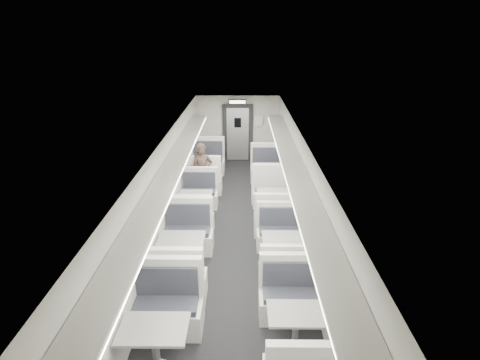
{
  "coord_description": "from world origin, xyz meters",
  "views": [
    {
      "loc": [
        0.22,
        -7.49,
        4.54
      ],
      "look_at": [
        0.13,
        0.97,
        1.16
      ],
      "focal_mm": 28.0,
      "sensor_mm": 36.0,
      "label": 1
    }
  ],
  "objects_px": {
    "booth_left_d": "(156,349)",
    "booth_right_c": "(281,251)",
    "booth_left_c": "(182,255)",
    "passenger": "(202,172)",
    "booth_left_a": "(205,170)",
    "booth_right_a": "(269,178)",
    "booth_left_b": "(196,206)",
    "booth_right_b": "(274,205)",
    "vestibule_door": "(238,133)",
    "exit_sign": "(237,102)",
    "booth_right_d": "(295,331)"
  },
  "relations": [
    {
      "from": "booth_right_b",
      "to": "vestibule_door",
      "type": "relative_size",
      "value": 1.01
    },
    {
      "from": "booth_left_b",
      "to": "booth_left_d",
      "type": "xyz_separation_m",
      "value": [
        0.0,
        -4.69,
        0.04
      ]
    },
    {
      "from": "booth_left_c",
      "to": "booth_right_b",
      "type": "bearing_deg",
      "value": 49.56
    },
    {
      "from": "booth_left_a",
      "to": "booth_right_d",
      "type": "distance_m",
      "value": 7.15
    },
    {
      "from": "booth_right_a",
      "to": "booth_right_b",
      "type": "bearing_deg",
      "value": -90.0
    },
    {
      "from": "booth_right_a",
      "to": "booth_right_c",
      "type": "height_order",
      "value": "booth_right_a"
    },
    {
      "from": "booth_right_c",
      "to": "booth_left_b",
      "type": "bearing_deg",
      "value": 134.03
    },
    {
      "from": "passenger",
      "to": "booth_right_b",
      "type": "bearing_deg",
      "value": -40.52
    },
    {
      "from": "booth_left_d",
      "to": "booth_right_c",
      "type": "xyz_separation_m",
      "value": [
        2.0,
        2.62,
        -0.06
      ]
    },
    {
      "from": "vestibule_door",
      "to": "booth_right_b",
      "type": "bearing_deg",
      "value": -78.04
    },
    {
      "from": "booth_left_b",
      "to": "booth_left_c",
      "type": "height_order",
      "value": "booth_left_c"
    },
    {
      "from": "booth_right_b",
      "to": "booth_right_a",
      "type": "bearing_deg",
      "value": 90.0
    },
    {
      "from": "passenger",
      "to": "exit_sign",
      "type": "bearing_deg",
      "value": 64.75
    },
    {
      "from": "passenger",
      "to": "booth_right_c",
      "type": "bearing_deg",
      "value": -67.38
    },
    {
      "from": "booth_left_a",
      "to": "booth_right_c",
      "type": "relative_size",
      "value": 1.17
    },
    {
      "from": "booth_right_a",
      "to": "vestibule_door",
      "type": "height_order",
      "value": "vestibule_door"
    },
    {
      "from": "booth_left_c",
      "to": "exit_sign",
      "type": "xyz_separation_m",
      "value": [
        1.0,
        6.58,
        1.88
      ]
    },
    {
      "from": "booth_left_d",
      "to": "booth_right_a",
      "type": "relative_size",
      "value": 1.02
    },
    {
      "from": "booth_left_b",
      "to": "booth_left_d",
      "type": "bearing_deg",
      "value": -90.0
    },
    {
      "from": "booth_right_a",
      "to": "booth_right_c",
      "type": "xyz_separation_m",
      "value": [
        0.0,
        -3.99,
        -0.05
      ]
    },
    {
      "from": "booth_right_c",
      "to": "booth_right_d",
      "type": "distance_m",
      "value": 2.23
    },
    {
      "from": "booth_left_a",
      "to": "booth_left_d",
      "type": "bearing_deg",
      "value": -90.0
    },
    {
      "from": "booth_left_c",
      "to": "booth_right_b",
      "type": "xyz_separation_m",
      "value": [
        2.0,
        2.35,
        -0.02
      ]
    },
    {
      "from": "booth_right_d",
      "to": "vestibule_door",
      "type": "height_order",
      "value": "vestibule_door"
    },
    {
      "from": "booth_right_c",
      "to": "vestibule_door",
      "type": "distance_m",
      "value": 6.95
    },
    {
      "from": "booth_left_b",
      "to": "vestibule_door",
      "type": "height_order",
      "value": "vestibule_door"
    },
    {
      "from": "booth_left_b",
      "to": "booth_left_c",
      "type": "bearing_deg",
      "value": -90.0
    },
    {
      "from": "booth_left_b",
      "to": "booth_right_c",
      "type": "xyz_separation_m",
      "value": [
        2.0,
        -2.07,
        -0.01
      ]
    },
    {
      "from": "booth_left_d",
      "to": "booth_right_a",
      "type": "xyz_separation_m",
      "value": [
        2.0,
        6.62,
        -0.01
      ]
    },
    {
      "from": "booth_right_b",
      "to": "booth_right_d",
      "type": "distance_m",
      "value": 4.35
    },
    {
      "from": "booth_left_a",
      "to": "booth_left_d",
      "type": "distance_m",
      "value": 7.26
    },
    {
      "from": "booth_left_a",
      "to": "passenger",
      "type": "xyz_separation_m",
      "value": [
        0.04,
        -1.23,
        0.4
      ]
    },
    {
      "from": "booth_left_b",
      "to": "booth_left_d",
      "type": "distance_m",
      "value": 4.69
    },
    {
      "from": "booth_left_b",
      "to": "booth_right_d",
      "type": "relative_size",
      "value": 0.98
    },
    {
      "from": "booth_left_b",
      "to": "booth_right_a",
      "type": "distance_m",
      "value": 2.77
    },
    {
      "from": "booth_left_a",
      "to": "booth_left_c",
      "type": "bearing_deg",
      "value": -90.0
    },
    {
      "from": "booth_right_c",
      "to": "booth_right_d",
      "type": "bearing_deg",
      "value": -90.0
    },
    {
      "from": "booth_left_a",
      "to": "vestibule_door",
      "type": "bearing_deg",
      "value": 65.65
    },
    {
      "from": "booth_right_a",
      "to": "booth_left_b",
      "type": "bearing_deg",
      "value": -136.12
    },
    {
      "from": "booth_left_c",
      "to": "booth_left_b",
      "type": "bearing_deg",
      "value": 90.0
    },
    {
      "from": "booth_right_b",
      "to": "vestibule_door",
      "type": "distance_m",
      "value": 4.87
    },
    {
      "from": "booth_left_a",
      "to": "booth_left_c",
      "type": "distance_m",
      "value": 4.86
    },
    {
      "from": "booth_left_c",
      "to": "passenger",
      "type": "height_order",
      "value": "passenger"
    },
    {
      "from": "booth_left_b",
      "to": "booth_right_c",
      "type": "bearing_deg",
      "value": -45.97
    },
    {
      "from": "booth_left_a",
      "to": "vestibule_door",
      "type": "xyz_separation_m",
      "value": [
        1.0,
        2.21,
        0.63
      ]
    },
    {
      "from": "booth_left_a",
      "to": "booth_right_b",
      "type": "height_order",
      "value": "booth_left_a"
    },
    {
      "from": "booth_left_c",
      "to": "passenger",
      "type": "distance_m",
      "value": 3.65
    },
    {
      "from": "booth_left_a",
      "to": "booth_left_d",
      "type": "height_order",
      "value": "booth_left_a"
    },
    {
      "from": "booth_left_d",
      "to": "booth_right_c",
      "type": "distance_m",
      "value": 3.3
    },
    {
      "from": "booth_left_b",
      "to": "booth_right_c",
      "type": "distance_m",
      "value": 2.88
    }
  ]
}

